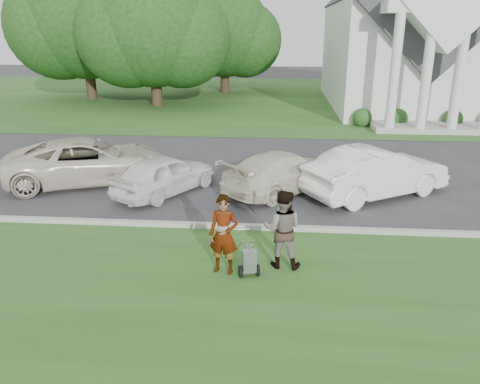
# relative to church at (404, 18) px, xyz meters

# --- Properties ---
(ground) EXTENTS (120.00, 120.00, 0.00)m
(ground) POSITION_rel_church_xyz_m (-9.00, -23.11, -5.94)
(ground) COLOR #333335
(ground) RESTS_ON ground
(grass_strip) EXTENTS (80.00, 7.00, 0.01)m
(grass_strip) POSITION_rel_church_xyz_m (-9.00, -26.11, -5.93)
(grass_strip) COLOR #27541D
(grass_strip) RESTS_ON ground
(church_lawn) EXTENTS (80.00, 30.00, 0.01)m
(church_lawn) POSITION_rel_church_xyz_m (-9.00, 3.89, -5.93)
(church_lawn) COLOR #27541D
(church_lawn) RESTS_ON ground
(curb) EXTENTS (80.00, 0.18, 0.15)m
(curb) POSITION_rel_church_xyz_m (-9.00, -22.56, -5.86)
(curb) COLOR #9E9E93
(curb) RESTS_ON ground
(church) EXTENTS (9.19, 19.00, 24.10)m
(church) POSITION_rel_church_xyz_m (0.00, 0.00, 0.00)
(church) COLOR white
(church) RESTS_ON ground
(tree_left) EXTENTS (10.63, 8.40, 9.71)m
(tree_left) POSITION_rel_church_xyz_m (-17.01, -1.13, -0.83)
(tree_left) COLOR #332316
(tree_left) RESTS_ON ground
(tree_far) EXTENTS (11.64, 9.20, 10.73)m
(tree_far) POSITION_rel_church_xyz_m (-23.01, 1.87, -0.25)
(tree_far) COLOR #332316
(tree_far) RESTS_ON ground
(tree_back) EXTENTS (9.61, 7.60, 8.89)m
(tree_back) POSITION_rel_church_xyz_m (-13.01, 6.87, -1.21)
(tree_back) COLOR #332316
(tree_back) RESTS_ON ground
(striping_cart) EXTENTS (0.58, 0.96, 0.84)m
(striping_cart) POSITION_rel_church_xyz_m (-8.82, -25.13, -5.58)
(striping_cart) COLOR black
(striping_cart) RESTS_ON ground
(person_left) EXTENTS (0.74, 0.56, 1.84)m
(person_left) POSITION_rel_church_xyz_m (-9.39, -24.99, -5.02)
(person_left) COLOR #999999
(person_left) RESTS_ON ground
(person_right) EXTENTS (0.97, 0.79, 1.85)m
(person_right) POSITION_rel_church_xyz_m (-8.09, -24.59, -5.01)
(person_right) COLOR #999999
(person_right) RESTS_ON ground
(parking_meter_near) EXTENTS (0.10, 0.09, 1.38)m
(parking_meter_near) POSITION_rel_church_xyz_m (-8.19, -23.08, -5.07)
(parking_meter_near) COLOR gray
(parking_meter_near) RESTS_ON ground
(car_a) EXTENTS (6.27, 4.57, 1.58)m
(car_a) POSITION_rel_church_xyz_m (-14.98, -18.80, -5.15)
(car_a) COLOR beige
(car_a) RESTS_ON ground
(car_b) EXTENTS (3.36, 4.13, 1.32)m
(car_b) POSITION_rel_church_xyz_m (-11.98, -19.75, -5.28)
(car_b) COLOR white
(car_b) RESTS_ON ground
(car_c) EXTENTS (4.64, 4.66, 1.36)m
(car_c) POSITION_rel_church_xyz_m (-8.01, -19.18, -5.26)
(car_c) COLOR beige
(car_c) RESTS_ON ground
(car_d) EXTENTS (5.13, 4.07, 1.63)m
(car_d) POSITION_rel_church_xyz_m (-5.01, -19.45, -5.12)
(car_d) COLOR white
(car_d) RESTS_ON ground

